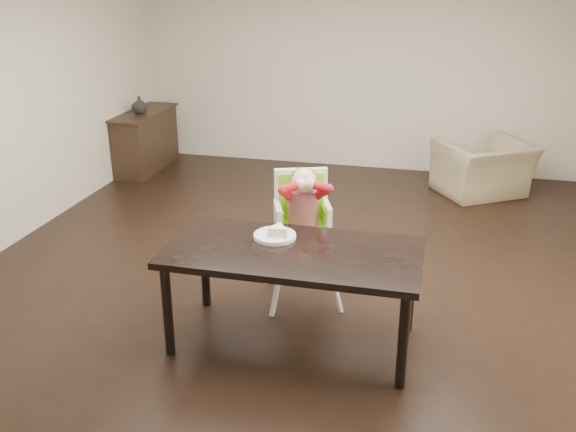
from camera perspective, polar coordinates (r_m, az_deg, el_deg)
name	(u,v)px	position (r m, az deg, el deg)	size (l,w,h in m)	color
ground	(304,278)	(5.77, 1.40, -5.54)	(7.00, 7.00, 0.00)	black
room_walls	(306,68)	(5.19, 1.59, 13.01)	(6.02, 7.02, 2.71)	beige
dining_table	(293,260)	(4.55, 0.46, -3.90)	(1.80, 0.90, 0.75)	black
high_chair	(303,207)	(5.14, 1.32, 0.82)	(0.61, 0.61, 1.14)	white
plate	(276,234)	(4.69, -1.08, -1.59)	(0.40, 0.40, 0.09)	white
armchair	(484,160)	(8.04, 17.02, 4.81)	(1.00, 0.65, 0.87)	#96855F
sideboard	(146,140)	(8.91, -12.51, 6.58)	(0.44, 1.26, 0.79)	black
vase	(139,105)	(8.71, -13.07, 9.57)	(0.21, 0.22, 0.21)	#99999E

